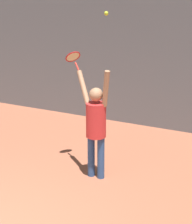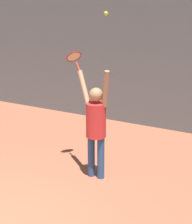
% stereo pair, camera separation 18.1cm
% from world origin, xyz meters
% --- Properties ---
extents(back_wall, '(18.00, 0.10, 5.00)m').
position_xyz_m(back_wall, '(0.00, 5.73, 2.50)').
color(back_wall, slate).
rests_on(back_wall, ground_plane).
extents(tennis_player, '(0.83, 0.49, 2.02)m').
position_xyz_m(tennis_player, '(0.65, 2.63, 1.05)').
color(tennis_player, '#2D4C7F').
rests_on(tennis_player, ground_plane).
extents(tennis_racket, '(0.39, 0.36, 0.35)m').
position_xyz_m(tennis_racket, '(-0.01, 3.01, 2.10)').
color(tennis_racket, red).
extents(tennis_ball, '(0.07, 0.07, 0.07)m').
position_xyz_m(tennis_ball, '(0.88, 2.53, 2.95)').
color(tennis_ball, '#CCDB2D').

